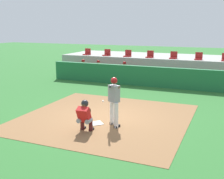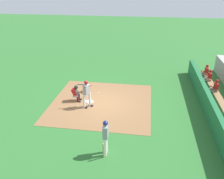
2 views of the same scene
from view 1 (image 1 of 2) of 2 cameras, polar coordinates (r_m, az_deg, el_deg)
The scene contains 17 objects.
ground_plane at distance 11.41m, azimuth -1.37°, elevation -5.61°, with size 80.00×80.00×0.00m, color #2D6B2D.
dirt_infield at distance 11.41m, azimuth -1.37°, elevation -5.59°, with size 6.40×6.40×0.01m, color olive.
home_plate at distance 10.72m, azimuth -3.13°, elevation -6.72°, with size 0.44×0.44×0.02m, color white.
batter_at_plate at distance 10.18m, azimuth 0.38°, elevation -1.80°, with size 0.57×0.89×1.80m.
catcher_crouched at distance 9.84m, azimuth -5.40°, elevation -4.96°, with size 0.49×1.87×1.13m.
dugout_wall at distance 17.24m, azimuth 7.51°, elevation 2.59°, with size 13.00×0.30×1.20m, color #1E6638.
dugout_bench at distance 18.25m, azimuth 8.31°, elevation 1.92°, with size 11.80×0.44×0.45m, color olive.
dugout_player_0 at distance 19.87m, azimuth -5.92°, elevation 4.17°, with size 0.49×0.70×1.30m.
dugout_player_1 at distance 19.34m, azimuth -2.89°, elevation 3.99°, with size 0.49×0.70×1.30m.
dugout_player_2 at distance 18.61m, azimuth 2.35°, elevation 3.66°, with size 0.49×0.70×1.30m.
stands_platform at distance 21.45m, azimuth 10.66°, elevation 4.71°, with size 15.00×4.40×1.40m, color #9E9E99.
stadium_seat_0 at distance 21.86m, azimuth -4.96°, elevation 7.23°, with size 0.46×0.46×0.48m.
stadium_seat_1 at distance 21.16m, azimuth -1.03°, elevation 7.09°, with size 0.46×0.46×0.48m.
stadium_seat_2 at distance 20.56m, azimuth 3.14°, elevation 6.92°, with size 0.46×0.46×0.48m.
stadium_seat_3 at distance 20.07m, azimuth 7.54°, elevation 6.69°, with size 0.46×0.46×0.48m.
stadium_seat_4 at distance 19.71m, azimuth 12.13°, elevation 6.41°, with size 0.46×0.46×0.48m.
stadium_seat_5 at distance 19.48m, azimuth 16.85°, elevation 6.08°, with size 0.46×0.46×0.48m.
Camera 1 is at (4.45, -9.88, 3.57)m, focal length 45.96 mm.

